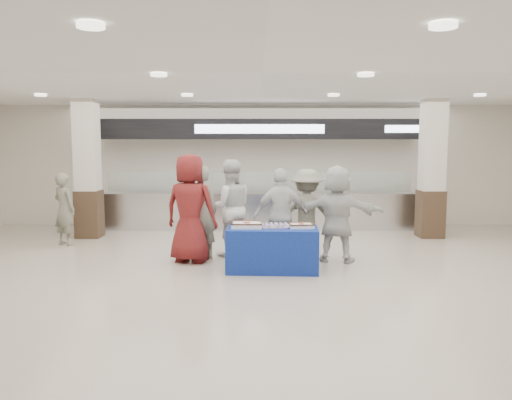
{
  "coord_description": "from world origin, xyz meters",
  "views": [
    {
      "loc": [
        -0.1,
        -7.38,
        2.17
      ],
      "look_at": [
        -0.09,
        1.6,
        1.17
      ],
      "focal_mm": 35.0,
      "sensor_mm": 36.0,
      "label": 1
    }
  ],
  "objects_px": {
    "chef_short": "(281,215)",
    "sheet_cake_left": "(247,224)",
    "civilian_maroon": "(190,208)",
    "civilian_white": "(337,214)",
    "sheet_cake_right": "(301,225)",
    "soldier_a": "(200,212)",
    "soldier_bg": "(64,209)",
    "display_table": "(272,249)",
    "chef_tall": "(230,208)",
    "soldier_b": "(307,213)",
    "cupcake_tray": "(274,226)"
  },
  "relations": [
    {
      "from": "civilian_maroon",
      "to": "civilian_white",
      "type": "height_order",
      "value": "civilian_maroon"
    },
    {
      "from": "display_table",
      "to": "chef_short",
      "type": "height_order",
      "value": "chef_short"
    },
    {
      "from": "sheet_cake_right",
      "to": "civilian_white",
      "type": "bearing_deg",
      "value": 43.25
    },
    {
      "from": "cupcake_tray",
      "to": "civilian_maroon",
      "type": "bearing_deg",
      "value": 157.26
    },
    {
      "from": "chef_short",
      "to": "sheet_cake_left",
      "type": "bearing_deg",
      "value": 35.83
    },
    {
      "from": "soldier_b",
      "to": "civilian_maroon",
      "type": "bearing_deg",
      "value": 17.92
    },
    {
      "from": "display_table",
      "to": "cupcake_tray",
      "type": "bearing_deg",
      "value": 8.19
    },
    {
      "from": "civilian_maroon",
      "to": "soldier_bg",
      "type": "distance_m",
      "value": 3.32
    },
    {
      "from": "sheet_cake_left",
      "to": "civilian_maroon",
      "type": "height_order",
      "value": "civilian_maroon"
    },
    {
      "from": "civilian_maroon",
      "to": "civilian_white",
      "type": "xyz_separation_m",
      "value": [
        2.71,
        0.04,
        -0.11
      ]
    },
    {
      "from": "chef_short",
      "to": "civilian_white",
      "type": "xyz_separation_m",
      "value": [
        1.04,
        0.04,
        0.03
      ]
    },
    {
      "from": "sheet_cake_left",
      "to": "cupcake_tray",
      "type": "bearing_deg",
      "value": -1.71
    },
    {
      "from": "soldier_a",
      "to": "soldier_bg",
      "type": "bearing_deg",
      "value": -33.41
    },
    {
      "from": "soldier_a",
      "to": "civilian_white",
      "type": "height_order",
      "value": "civilian_white"
    },
    {
      "from": "sheet_cake_right",
      "to": "soldier_bg",
      "type": "relative_size",
      "value": 0.28
    },
    {
      "from": "chef_tall",
      "to": "soldier_b",
      "type": "distance_m",
      "value": 1.49
    },
    {
      "from": "sheet_cake_left",
      "to": "cupcake_tray",
      "type": "height_order",
      "value": "sheet_cake_left"
    },
    {
      "from": "display_table",
      "to": "soldier_b",
      "type": "distance_m",
      "value": 1.37
    },
    {
      "from": "sheet_cake_right",
      "to": "cupcake_tray",
      "type": "relative_size",
      "value": 0.99
    },
    {
      "from": "chef_tall",
      "to": "soldier_b",
      "type": "relative_size",
      "value": 1.11
    },
    {
      "from": "display_table",
      "to": "soldier_b",
      "type": "relative_size",
      "value": 0.91
    },
    {
      "from": "chef_short",
      "to": "chef_tall",
      "type": "bearing_deg",
      "value": -38.25
    },
    {
      "from": "civilian_maroon",
      "to": "chef_tall",
      "type": "height_order",
      "value": "civilian_maroon"
    },
    {
      "from": "display_table",
      "to": "cupcake_tray",
      "type": "distance_m",
      "value": 0.41
    },
    {
      "from": "display_table",
      "to": "soldier_a",
      "type": "xyz_separation_m",
      "value": [
        -1.33,
        0.89,
        0.52
      ]
    },
    {
      "from": "display_table",
      "to": "civilian_white",
      "type": "distance_m",
      "value": 1.49
    },
    {
      "from": "display_table",
      "to": "chef_short",
      "type": "distance_m",
      "value": 0.83
    },
    {
      "from": "sheet_cake_right",
      "to": "soldier_a",
      "type": "bearing_deg",
      "value": 153.75
    },
    {
      "from": "cupcake_tray",
      "to": "soldier_bg",
      "type": "xyz_separation_m",
      "value": [
        -4.44,
        2.2,
        -0.0
      ]
    },
    {
      "from": "chef_short",
      "to": "soldier_b",
      "type": "relative_size",
      "value": 1.02
    },
    {
      "from": "civilian_maroon",
      "to": "civilian_white",
      "type": "distance_m",
      "value": 2.71
    },
    {
      "from": "sheet_cake_right",
      "to": "civilian_maroon",
      "type": "height_order",
      "value": "civilian_maroon"
    },
    {
      "from": "cupcake_tray",
      "to": "chef_tall",
      "type": "height_order",
      "value": "chef_tall"
    },
    {
      "from": "chef_short",
      "to": "soldier_bg",
      "type": "xyz_separation_m",
      "value": [
        -4.59,
        1.57,
        -0.09
      ]
    },
    {
      "from": "sheet_cake_right",
      "to": "soldier_bg",
      "type": "height_order",
      "value": "soldier_bg"
    },
    {
      "from": "chef_tall",
      "to": "civilian_maroon",
      "type": "bearing_deg",
      "value": 24.25
    },
    {
      "from": "display_table",
      "to": "chef_short",
      "type": "xyz_separation_m",
      "value": [
        0.18,
        0.64,
        0.49
      ]
    },
    {
      "from": "display_table",
      "to": "civilian_white",
      "type": "bearing_deg",
      "value": 31.99
    },
    {
      "from": "chef_tall",
      "to": "soldier_bg",
      "type": "bearing_deg",
      "value": -29.13
    },
    {
      "from": "chef_short",
      "to": "civilian_white",
      "type": "bearing_deg",
      "value": 172.59
    },
    {
      "from": "display_table",
      "to": "sheet_cake_right",
      "type": "relative_size",
      "value": 3.53
    },
    {
      "from": "soldier_a",
      "to": "chef_tall",
      "type": "xyz_separation_m",
      "value": [
        0.54,
        0.28,
        0.05
      ]
    },
    {
      "from": "display_table",
      "to": "civilian_maroon",
      "type": "xyz_separation_m",
      "value": [
        -1.49,
        0.64,
        0.63
      ]
    },
    {
      "from": "soldier_b",
      "to": "chef_short",
      "type": "bearing_deg",
      "value": 46.88
    },
    {
      "from": "sheet_cake_right",
      "to": "sheet_cake_left",
      "type": "bearing_deg",
      "value": 178.52
    },
    {
      "from": "chef_short",
      "to": "civilian_white",
      "type": "relative_size",
      "value": 0.97
    },
    {
      "from": "sheet_cake_left",
      "to": "soldier_bg",
      "type": "distance_m",
      "value": 4.53
    },
    {
      "from": "civilian_maroon",
      "to": "display_table",
      "type": "bearing_deg",
      "value": 173.37
    },
    {
      "from": "sheet_cake_right",
      "to": "chef_short",
      "type": "height_order",
      "value": "chef_short"
    },
    {
      "from": "cupcake_tray",
      "to": "soldier_bg",
      "type": "relative_size",
      "value": 0.28
    }
  ]
}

